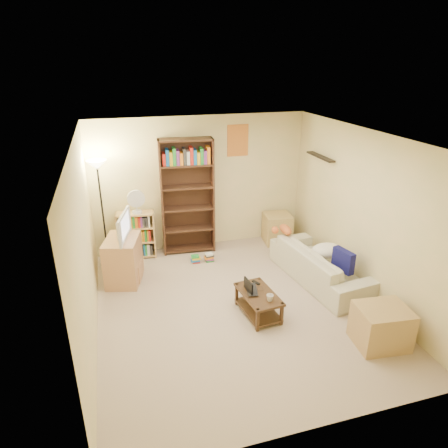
# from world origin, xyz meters

# --- Properties ---
(room) EXTENTS (4.50, 4.54, 2.52)m
(room) POSITION_xyz_m (0.00, 0.01, 1.62)
(room) COLOR tan
(room) RESTS_ON ground
(sofa) EXTENTS (2.17, 1.25, 0.58)m
(sofa) POSITION_xyz_m (1.55, 0.35, 0.29)
(sofa) COLOR beige
(sofa) RESTS_ON ground
(navy_pillow) EXTENTS (0.20, 0.40, 0.34)m
(navy_pillow) POSITION_xyz_m (1.70, -0.07, 0.55)
(navy_pillow) COLOR #131455
(navy_pillow) RESTS_ON sofa
(cream_blanket) EXTENTS (0.53, 0.38, 0.23)m
(cream_blanket) POSITION_xyz_m (1.69, 0.41, 0.50)
(cream_blanket) COLOR white
(cream_blanket) RESTS_ON sofa
(tabby_cat) EXTENTS (0.46, 0.20, 0.16)m
(tabby_cat) POSITION_xyz_m (1.20, 1.07, 0.66)
(tabby_cat) COLOR #D4642C
(tabby_cat) RESTS_ON sofa
(coffee_table) EXTENTS (0.52, 0.83, 0.35)m
(coffee_table) POSITION_xyz_m (0.24, -0.27, 0.21)
(coffee_table) COLOR #422A19
(coffee_table) RESTS_ON ground
(laptop) EXTENTS (0.46, 0.39, 0.03)m
(laptop) POSITION_xyz_m (0.22, -0.20, 0.36)
(laptop) COLOR black
(laptop) RESTS_ON coffee_table
(laptop_screen) EXTENTS (0.04, 0.26, 0.17)m
(laptop_screen) POSITION_xyz_m (0.10, -0.21, 0.45)
(laptop_screen) COLOR white
(laptop_screen) RESTS_ON laptop
(mug) EXTENTS (0.16, 0.16, 0.09)m
(mug) POSITION_xyz_m (0.32, -0.49, 0.40)
(mug) COLOR silver
(mug) RESTS_ON coffee_table
(tv_remote) EXTENTS (0.10, 0.15, 0.02)m
(tv_remote) POSITION_xyz_m (0.30, -0.00, 0.36)
(tv_remote) COLOR black
(tv_remote) RESTS_ON coffee_table
(tv_stand) EXTENTS (0.67, 0.82, 0.76)m
(tv_stand) POSITION_xyz_m (-1.55, 1.22, 0.38)
(tv_stand) COLOR tan
(tv_stand) RESTS_ON ground
(television) EXTENTS (0.80, 0.47, 0.43)m
(television) POSITION_xyz_m (-1.55, 1.22, 0.98)
(television) COLOR black
(television) RESTS_ON tv_stand
(tall_bookshelf) EXTENTS (0.99, 0.40, 2.14)m
(tall_bookshelf) POSITION_xyz_m (-0.30, 2.05, 1.13)
(tall_bookshelf) COLOR #48271C
(tall_bookshelf) RESTS_ON ground
(short_bookshelf) EXTENTS (0.70, 0.34, 0.87)m
(short_bookshelf) POSITION_xyz_m (-1.27, 2.05, 0.44)
(short_bookshelf) COLOR tan
(short_bookshelf) RESTS_ON ground
(desk_fan) EXTENTS (0.31, 0.17, 0.43)m
(desk_fan) POSITION_xyz_m (-1.22, 2.01, 1.10)
(desk_fan) COLOR silver
(desk_fan) RESTS_ON short_bookshelf
(floor_lamp) EXTENTS (0.32, 0.32, 1.91)m
(floor_lamp) POSITION_xyz_m (-1.80, 1.86, 1.52)
(floor_lamp) COLOR black
(floor_lamp) RESTS_ON ground
(side_table) EXTENTS (0.57, 0.57, 0.58)m
(side_table) POSITION_xyz_m (1.47, 1.93, 0.29)
(side_table) COLOR tan
(side_table) RESTS_ON ground
(end_cabinet) EXTENTS (0.69, 0.60, 0.53)m
(end_cabinet) POSITION_xyz_m (1.52, -1.31, 0.27)
(end_cabinet) COLOR tan
(end_cabinet) RESTS_ON ground
(book_stacks) EXTENTS (0.41, 0.15, 0.17)m
(book_stacks) POSITION_xyz_m (-0.15, 1.50, 0.08)
(book_stacks) COLOR red
(book_stacks) RESTS_ON ground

